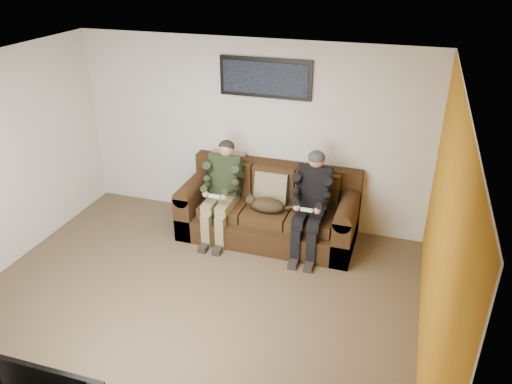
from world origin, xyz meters
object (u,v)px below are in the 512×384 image
(person_right, at_px, (312,197))
(framed_poster, at_px, (265,78))
(person_left, at_px, (223,185))
(cat, at_px, (266,204))
(sofa, at_px, (270,210))

(person_right, distance_m, framed_poster, 1.67)
(person_right, xyz_separation_m, framed_poster, (-0.81, 0.58, 1.34))
(person_left, relative_size, framed_poster, 1.06)
(person_right, height_order, cat, person_right)
(framed_poster, bearing_deg, person_right, -35.55)
(cat, distance_m, framed_poster, 1.66)
(person_right, bearing_deg, cat, -177.07)
(sofa, relative_size, person_right, 1.77)
(cat, bearing_deg, framed_poster, 108.59)
(sofa, height_order, person_right, person_right)
(cat, bearing_deg, person_right, 2.93)
(sofa, relative_size, cat, 3.60)
(sofa, height_order, cat, sofa)
(person_left, distance_m, framed_poster, 1.52)
(framed_poster, bearing_deg, cat, -71.41)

